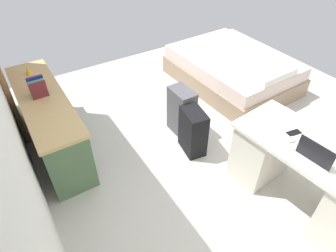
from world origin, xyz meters
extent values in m
plane|color=beige|center=(0.00, 0.00, 0.00)|extent=(5.38, 5.38, 0.00)
cube|color=silver|center=(-1.17, -0.10, 0.71)|extent=(1.50, 0.79, 0.04)
cube|color=beige|center=(-0.68, -0.06, 0.34)|extent=(0.45, 0.63, 0.69)
cylinder|color=black|center=(-0.94, -0.92, 0.02)|extent=(0.52, 0.52, 0.04)
cylinder|color=black|center=(-0.94, -0.92, 0.21)|extent=(0.06, 0.06, 0.42)
cube|color=#4C6B47|center=(0.96, 1.76, 0.35)|extent=(1.76, 0.44, 0.70)
cube|color=tan|center=(0.96, 1.76, 0.72)|extent=(1.80, 0.48, 0.04)
cube|color=#415B3C|center=(0.57, 1.54, 0.19)|extent=(0.67, 0.01, 0.24)
cube|color=#415B3C|center=(1.36, 1.54, 0.19)|extent=(0.67, 0.01, 0.24)
cube|color=gray|center=(0.95, -1.08, 0.14)|extent=(1.95, 1.47, 0.28)
cube|color=beige|center=(0.95, -1.08, 0.38)|extent=(1.89, 1.40, 0.20)
cube|color=white|center=(0.28, -1.10, 0.53)|extent=(0.50, 0.70, 0.10)
cube|color=black|center=(0.01, 0.36, 0.29)|extent=(0.39, 0.28, 0.57)
cube|color=#4C4C51|center=(0.37, 0.28, 0.32)|extent=(0.36, 0.22, 0.63)
cube|color=silver|center=(-1.23, -0.04, 0.73)|extent=(0.33, 0.25, 0.02)
cube|color=black|center=(-1.24, 0.07, 0.84)|extent=(0.31, 0.04, 0.19)
ellipsoid|color=white|center=(-0.97, -0.01, 0.74)|extent=(0.07, 0.11, 0.03)
cube|color=black|center=(-0.92, -0.11, 0.73)|extent=(0.09, 0.15, 0.01)
cube|color=maroon|center=(0.94, 1.76, 0.83)|extent=(0.04, 0.17, 0.19)
cube|color=teal|center=(0.98, 1.76, 0.83)|extent=(0.04, 0.17, 0.19)
cube|color=navy|center=(1.02, 1.76, 0.84)|extent=(0.03, 0.17, 0.21)
cube|color=#BC3279|center=(1.06, 1.76, 0.84)|extent=(0.04, 0.17, 0.20)
cone|color=gold|center=(1.53, 1.76, 0.79)|extent=(0.08, 0.08, 0.11)
camera|label=1|loc=(-2.04, 1.99, 2.54)|focal=31.19mm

